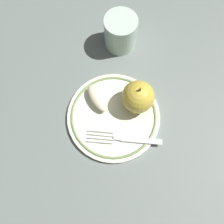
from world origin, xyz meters
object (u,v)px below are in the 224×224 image
at_px(plate, 112,116).
at_px(drinking_glass, 120,32).
at_px(apple_red_whole, 138,97).
at_px(apple_slice_front, 97,98).
at_px(fork, 126,139).

relative_size(plate, drinking_glass, 2.49).
relative_size(apple_red_whole, apple_slice_front, 1.14).
relative_size(plate, apple_red_whole, 2.60).
height_order(plate, apple_slice_front, apple_slice_front).
distance_m(apple_red_whole, fork, 0.10).
relative_size(apple_red_whole, drinking_glass, 0.96).
height_order(apple_slice_front, fork, apple_slice_front).
height_order(plate, drinking_glass, drinking_glass).
relative_size(apple_slice_front, fork, 0.43).
height_order(apple_red_whole, apple_slice_front, apple_red_whole).
bearing_deg(fork, plate, -55.55).
relative_size(plate, apple_slice_front, 2.97).
bearing_deg(apple_slice_front, apple_red_whole, 54.91).
xyz_separation_m(apple_red_whole, drinking_glass, (-0.04, 0.17, -0.01)).
bearing_deg(drinking_glass, apple_slice_front, -106.80).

